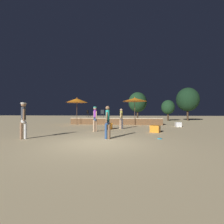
# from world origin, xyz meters

# --- Properties ---
(ground_plane) EXTENTS (120.00, 120.00, 0.00)m
(ground_plane) POSITION_xyz_m (0.00, 0.00, 0.00)
(ground_plane) COLOR #D1B784
(wooden_deck) EXTENTS (10.09, 2.45, 0.74)m
(wooden_deck) POSITION_xyz_m (-0.28, 11.04, 0.33)
(wooden_deck) COLOR brown
(wooden_deck) RESTS_ON ground
(patio_umbrella_0) EXTENTS (2.29, 2.29, 2.96)m
(patio_umbrella_0) POSITION_xyz_m (-4.39, 9.30, 2.65)
(patio_umbrella_0) COLOR brown
(patio_umbrella_0) RESTS_ON ground
(patio_umbrella_1) EXTENTS (2.55, 2.55, 2.96)m
(patio_umbrella_1) POSITION_xyz_m (1.83, 9.70, 2.69)
(patio_umbrella_1) COLOR brown
(patio_umbrella_1) RESTS_ON ground
(cube_seat_0) EXTENTS (0.59, 0.59, 0.48)m
(cube_seat_0) POSITION_xyz_m (-0.31, 5.51, 0.24)
(cube_seat_0) COLOR orange
(cube_seat_0) RESTS_ON ground
(cube_seat_1) EXTENTS (0.49, 0.49, 0.42)m
(cube_seat_1) POSITION_xyz_m (5.80, 8.27, 0.21)
(cube_seat_1) COLOR white
(cube_seat_1) RESTS_ON ground
(cube_seat_2) EXTENTS (0.77, 0.77, 0.46)m
(cube_seat_2) POSITION_xyz_m (3.03, 4.00, 0.23)
(cube_seat_2) COLOR orange
(cube_seat_2) RESTS_ON ground
(person_0) EXTENTS (0.29, 0.50, 1.64)m
(person_0) POSITION_xyz_m (0.26, 1.06, 0.88)
(person_0) COLOR #2D4C7F
(person_0) RESTS_ON ground
(person_1) EXTENTS (0.38, 0.42, 1.82)m
(person_1) POSITION_xyz_m (-3.90, 0.53, 1.05)
(person_1) COLOR #997051
(person_1) RESTS_ON ground
(person_2) EXTENTS (0.29, 0.50, 1.64)m
(person_2) POSITION_xyz_m (0.65, 5.84, 0.88)
(person_2) COLOR tan
(person_2) RESTS_ON ground
(person_3) EXTENTS (0.36, 0.37, 1.73)m
(person_3) POSITION_xyz_m (-1.05, 3.85, 0.98)
(person_3) COLOR tan
(person_3) RESTS_ON ground
(bistro_chair_0) EXTENTS (0.48, 0.48, 0.90)m
(bistro_chair_0) POSITION_xyz_m (-3.67, 11.13, 1.28)
(bistro_chair_0) COLOR #2D3338
(bistro_chair_0) RESTS_ON wooden_deck
(bistro_chair_1) EXTENTS (0.42, 0.42, 0.90)m
(bistro_chair_1) POSITION_xyz_m (-1.84, 10.56, 1.28)
(bistro_chair_1) COLOR #2D3338
(bistro_chair_1) RESTS_ON wooden_deck
(frisbee_disc) EXTENTS (0.22, 0.22, 0.03)m
(frisbee_disc) POSITION_xyz_m (2.84, 1.37, 0.02)
(frisbee_disc) COLOR #33B2D8
(frisbee_disc) RESTS_ON ground
(background_tree_0) EXTENTS (3.03, 3.03, 4.75)m
(background_tree_0) POSITION_xyz_m (2.55, 19.08, 3.07)
(background_tree_0) COLOR #3D2B1C
(background_tree_0) RESTS_ON ground
(background_tree_1) EXTENTS (2.10, 2.10, 3.38)m
(background_tree_1) POSITION_xyz_m (7.44, 18.98, 2.22)
(background_tree_1) COLOR #3D2B1C
(background_tree_1) RESTS_ON ground
(background_tree_2) EXTENTS (3.59, 3.59, 5.52)m
(background_tree_2) POSITION_xyz_m (10.89, 20.16, 3.54)
(background_tree_2) COLOR #3D2B1C
(background_tree_2) RESTS_ON ground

